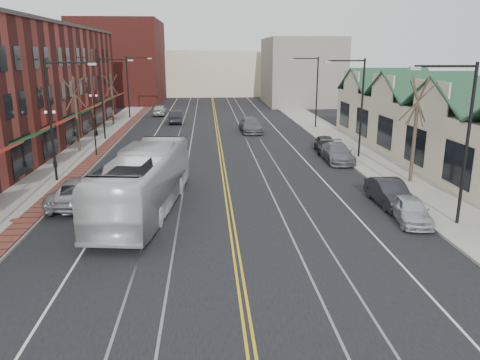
{
  "coord_description": "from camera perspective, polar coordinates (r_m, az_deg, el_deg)",
  "views": [
    {
      "loc": [
        -1.18,
        -15.65,
        8.55
      ],
      "look_at": [
        0.53,
        8.32,
        2.0
      ],
      "focal_mm": 35.0,
      "sensor_mm": 36.0,
      "label": 1
    }
  ],
  "objects": [
    {
      "name": "ground",
      "position": [
        17.87,
        0.22,
        -13.33
      ],
      "size": [
        160.0,
        160.0,
        0.0
      ],
      "primitive_type": "plane",
      "color": "black",
      "rests_on": "ground"
    },
    {
      "name": "sidewalk_left",
      "position": [
        38.21,
        -20.42,
        1.45
      ],
      "size": [
        4.0,
        120.0,
        0.15
      ],
      "primitive_type": "cube",
      "color": "gray",
      "rests_on": "ground"
    },
    {
      "name": "sidewalk_right",
      "position": [
        38.94,
        15.83,
        2.09
      ],
      "size": [
        4.0,
        120.0,
        0.15
      ],
      "primitive_type": "cube",
      "color": "gray",
      "rests_on": "ground"
    },
    {
      "name": "building_left",
      "position": [
        46.33,
        -27.11,
        9.83
      ],
      "size": [
        10.0,
        50.0,
        11.0
      ],
      "primitive_type": "cube",
      "color": "maroon",
      "rests_on": "ground"
    },
    {
      "name": "building_right",
      "position": [
        40.97,
        24.01,
        5.15
      ],
      "size": [
        8.0,
        36.0,
        4.6
      ],
      "primitive_type": "cube",
      "color": "#BDAF92",
      "rests_on": "ground"
    },
    {
      "name": "backdrop_left",
      "position": [
        86.94,
        -14.31,
        13.76
      ],
      "size": [
        14.0,
        18.0,
        14.0
      ],
      "primitive_type": "cube",
      "color": "maroon",
      "rests_on": "ground"
    },
    {
      "name": "backdrop_mid",
      "position": [
        100.74,
        -3.49,
        12.91
      ],
      "size": [
        22.0,
        14.0,
        9.0
      ],
      "primitive_type": "cube",
      "color": "#BDAF92",
      "rests_on": "ground"
    },
    {
      "name": "backdrop_right",
      "position": [
        82.32,
        7.46,
        12.99
      ],
      "size": [
        12.0,
        16.0,
        11.0
      ],
      "primitive_type": "cube",
      "color": "slate",
      "rests_on": "ground"
    },
    {
      "name": "streetlight_l_1",
      "position": [
        33.34,
        -21.48,
        8.13
      ],
      "size": [
        3.33,
        0.25,
        8.0
      ],
      "color": "black",
      "rests_on": "sidewalk_left"
    },
    {
      "name": "streetlight_l_2",
      "position": [
        48.79,
        -16.0,
        10.52
      ],
      "size": [
        3.33,
        0.25,
        8.0
      ],
      "color": "black",
      "rests_on": "sidewalk_left"
    },
    {
      "name": "streetlight_l_3",
      "position": [
        64.51,
        -13.14,
        11.72
      ],
      "size": [
        3.33,
        0.25,
        8.0
      ],
      "color": "black",
      "rests_on": "sidewalk_left"
    },
    {
      "name": "streetlight_r_0",
      "position": [
        25.12,
        25.25,
        5.73
      ],
      "size": [
        3.33,
        0.25,
        8.0
      ],
      "color": "black",
      "rests_on": "sidewalk_right"
    },
    {
      "name": "streetlight_r_1",
      "position": [
        39.75,
        14.07,
        9.71
      ],
      "size": [
        3.33,
        0.25,
        8.0
      ],
      "color": "black",
      "rests_on": "sidewalk_right"
    },
    {
      "name": "streetlight_r_2",
      "position": [
        55.14,
        8.92,
        11.4
      ],
      "size": [
        3.33,
        0.25,
        8.0
      ],
      "color": "black",
      "rests_on": "sidewalk_right"
    },
    {
      "name": "lamppost_l_2",
      "position": [
        38.03,
        -21.87,
        4.54
      ],
      "size": [
        0.84,
        0.28,
        4.27
      ],
      "color": "black",
      "rests_on": "sidewalk_left"
    },
    {
      "name": "lamppost_l_3",
      "position": [
        51.39,
        -17.26,
        7.47
      ],
      "size": [
        0.84,
        0.28,
        4.27
      ],
      "color": "black",
      "rests_on": "sidewalk_left"
    },
    {
      "name": "tree_left_near",
      "position": [
        43.46,
        -19.32,
        7.74
      ],
      "size": [
        1.78,
        1.37,
        6.48
      ],
      "color": "#382B21",
      "rests_on": "sidewalk_left"
    },
    {
      "name": "tree_left_far",
      "position": [
        58.99,
        -15.34,
        9.58
      ],
      "size": [
        1.66,
        1.28,
        6.02
      ],
      "color": "#382B21",
      "rests_on": "sidewalk_left"
    },
    {
      "name": "tree_right_mid",
      "position": [
        33.01,
        20.58,
        5.91
      ],
      "size": [
        1.9,
        1.46,
        6.93
      ],
      "color": "#382B21",
      "rests_on": "sidewalk_right"
    },
    {
      "name": "manhole_far",
      "position": [
        27.02,
        -25.68,
        -4.42
      ],
      "size": [
        0.6,
        0.6,
        0.02
      ],
      "primitive_type": "cylinder",
      "color": "#592D19",
      "rests_on": "sidewalk_left"
    },
    {
      "name": "traffic_signal",
      "position": [
        41.23,
        -17.33,
        5.9
      ],
      "size": [
        0.18,
        0.15,
        3.8
      ],
      "color": "black",
      "rests_on": "sidewalk_left"
    },
    {
      "name": "transit_bus",
      "position": [
        26.17,
        -11.62,
        -0.16
      ],
      "size": [
        4.49,
        12.75,
        3.48
      ],
      "primitive_type": "imported",
      "rotation": [
        0.0,
        0.0,
        3.01
      ],
      "color": "silver",
      "rests_on": "ground"
    },
    {
      "name": "parked_suv",
      "position": [
        28.64,
        -18.71,
        -1.27
      ],
      "size": [
        3.0,
        5.96,
        1.62
      ],
      "primitive_type": "imported",
      "rotation": [
        0.0,
        0.0,
        3.09
      ],
      "color": "#A2A3A9",
      "rests_on": "ground"
    },
    {
      "name": "parked_car_a",
      "position": [
        25.88,
        20.08,
        -3.45
      ],
      "size": [
        2.08,
        4.1,
        1.34
      ],
      "primitive_type": "imported",
      "rotation": [
        0.0,
        0.0,
        -0.13
      ],
      "color": "#B4B7BC",
      "rests_on": "ground"
    },
    {
      "name": "parked_car_b",
      "position": [
        28.41,
        17.76,
        -1.48
      ],
      "size": [
        1.6,
        4.47,
        1.47
      ],
      "primitive_type": "imported",
      "rotation": [
        0.0,
        0.0,
        0.01
      ],
      "color": "black",
      "rests_on": "ground"
    },
    {
      "name": "parked_car_c",
      "position": [
        38.64,
        11.77,
        3.26
      ],
      "size": [
        2.25,
        5.19,
        1.49
      ],
      "primitive_type": "imported",
      "rotation": [
        0.0,
        0.0,
        -0.03
      ],
      "color": "slate",
      "rests_on": "ground"
    },
    {
      "name": "parked_car_d",
      "position": [
        42.23,
        10.4,
        4.31
      ],
      "size": [
        2.13,
        4.39,
        1.44
      ],
      "primitive_type": "imported",
      "rotation": [
        0.0,
        0.0,
        -0.1
      ],
      "color": "black",
      "rests_on": "ground"
    },
    {
      "name": "distant_car_left",
      "position": [
        59.86,
        -7.87,
        7.64
      ],
      "size": [
        1.92,
        4.81,
        1.55
      ],
      "primitive_type": "imported",
      "rotation": [
        0.0,
        0.0,
        3.2
      ],
      "color": "black",
      "rests_on": "ground"
    },
    {
      "name": "distant_car_right",
      "position": [
        52.2,
        1.31,
        6.69
      ],
      "size": [
        2.46,
        5.55,
        1.58
      ],
      "primitive_type": "imported",
      "rotation": [
        0.0,
        0.0,
        0.04
      ],
      "color": "#57565D",
      "rests_on": "ground"
    },
    {
      "name": "distant_car_far",
      "position": [
        67.52,
        -9.77,
        8.4
      ],
      "size": [
        1.87,
        4.54,
        1.54
      ],
      "primitive_type": "imported",
      "rotation": [
        0.0,
        0.0,
        3.15
      ],
      "color": "#A6A7AD",
      "rests_on": "ground"
    }
  ]
}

